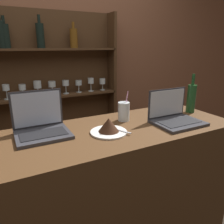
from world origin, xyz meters
name	(u,v)px	position (x,y,z in m)	size (l,w,h in m)	color
bar_counter	(109,198)	(0.00, 0.29, 0.49)	(1.64, 0.59, 0.98)	#4C3019
back_wall	(56,57)	(0.00, 1.47, 1.35)	(7.00, 0.06, 2.70)	brown
back_shelf	(51,98)	(-0.10, 1.39, 0.95)	(1.35, 0.18, 1.79)	#472D19
laptop_near	(41,125)	(-0.37, 0.42, 1.03)	(0.29, 0.24, 0.24)	#333338
laptop_far	(174,116)	(0.44, 0.22, 1.02)	(0.31, 0.24, 0.21)	#333338
cake_plate	(109,127)	(-0.02, 0.25, 1.01)	(0.21, 0.21, 0.09)	silver
water_glass	(124,111)	(0.17, 0.41, 1.04)	(0.08, 0.08, 0.20)	silver
wine_bottle_green	(191,98)	(0.72, 0.34, 1.09)	(0.06, 0.06, 0.29)	#1E4C23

